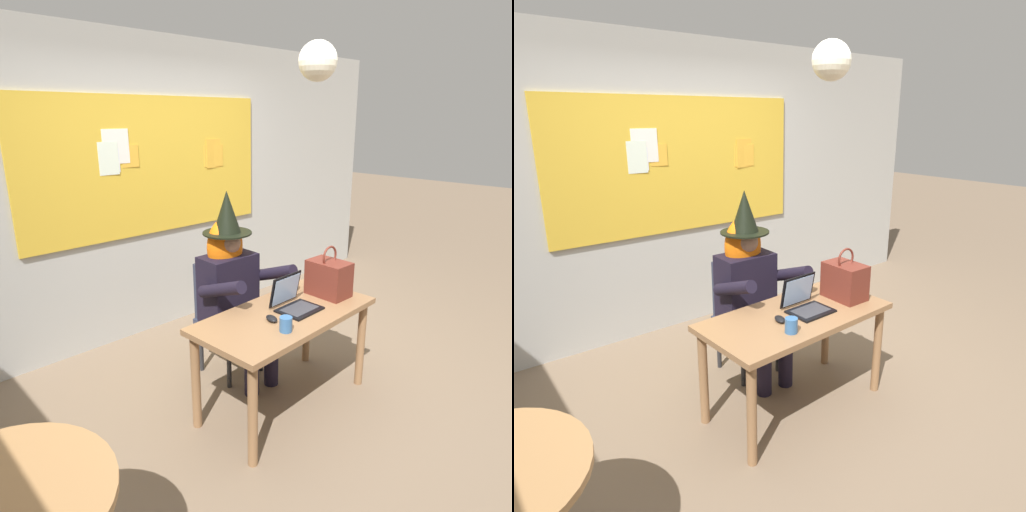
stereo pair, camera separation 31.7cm
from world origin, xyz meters
TOP-DOWN VIEW (x-y plane):
  - ground_plane at (0.00, 0.00)m, footprint 24.00×24.00m
  - wall_back_bulletin at (0.00, 1.70)m, footprint 6.29×1.93m
  - desk_main at (-0.08, -0.04)m, footprint 1.32×0.69m
  - chair_at_desk at (-0.06, 0.63)m, footprint 0.42×0.42m
  - person_costumed at (-0.06, 0.51)m, footprint 0.60×0.65m
  - laptop at (0.01, -0.04)m, footprint 0.29×0.27m
  - computer_mouse at (-0.24, -0.07)m, footprint 0.09×0.12m
  - handbag at (0.38, -0.05)m, footprint 0.20×0.30m
  - coffee_mug at (-0.29, -0.23)m, footprint 0.08×0.08m

SIDE VIEW (x-z plane):
  - ground_plane at x=0.00m, z-range 0.00..0.00m
  - chair_at_desk at x=-0.06m, z-range 0.06..0.96m
  - desk_main at x=-0.08m, z-range 0.25..0.96m
  - computer_mouse at x=-0.24m, z-range 0.71..0.74m
  - coffee_mug at x=-0.29m, z-range 0.71..0.81m
  - laptop at x=0.01m, z-range 0.65..0.88m
  - person_costumed at x=-0.06m, z-range 0.07..1.53m
  - handbag at x=0.38m, z-range 0.66..1.03m
  - wall_back_bulletin at x=0.00m, z-range 0.02..2.67m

